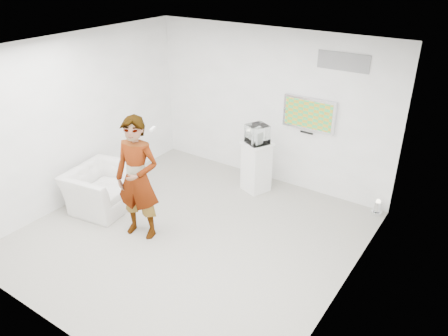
{
  "coord_description": "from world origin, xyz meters",
  "views": [
    {
      "loc": [
        3.79,
        -4.62,
        4.21
      ],
      "look_at": [
        0.24,
        0.6,
        1.05
      ],
      "focal_mm": 35.0,
      "sensor_mm": 36.0,
      "label": 1
    }
  ],
  "objects_px": {
    "armchair": "(102,188)",
    "pedestal": "(256,167)",
    "tv": "(309,114)",
    "person": "(138,179)",
    "floor_uplight": "(377,207)"
  },
  "relations": [
    {
      "from": "tv",
      "to": "person",
      "type": "relative_size",
      "value": 0.49
    },
    {
      "from": "pedestal",
      "to": "armchair",
      "type": "bearing_deg",
      "value": -133.05
    },
    {
      "from": "person",
      "to": "armchair",
      "type": "distance_m",
      "value": 1.35
    },
    {
      "from": "person",
      "to": "armchair",
      "type": "bearing_deg",
      "value": 156.07
    },
    {
      "from": "tv",
      "to": "armchair",
      "type": "bearing_deg",
      "value": -135.75
    },
    {
      "from": "tv",
      "to": "armchair",
      "type": "height_order",
      "value": "tv"
    },
    {
      "from": "armchair",
      "to": "floor_uplight",
      "type": "xyz_separation_m",
      "value": [
        4.2,
        2.53,
        -0.23
      ]
    },
    {
      "from": "floor_uplight",
      "to": "armchair",
      "type": "bearing_deg",
      "value": -148.93
    },
    {
      "from": "armchair",
      "to": "floor_uplight",
      "type": "height_order",
      "value": "armchair"
    },
    {
      "from": "pedestal",
      "to": "floor_uplight",
      "type": "height_order",
      "value": "pedestal"
    },
    {
      "from": "armchair",
      "to": "pedestal",
      "type": "distance_m",
      "value": 2.88
    },
    {
      "from": "tv",
      "to": "floor_uplight",
      "type": "xyz_separation_m",
      "value": [
        1.49,
        -0.11,
        -1.41
      ]
    },
    {
      "from": "tv",
      "to": "person",
      "type": "distance_m",
      "value": 3.3
    },
    {
      "from": "pedestal",
      "to": "tv",
      "type": "bearing_deg",
      "value": 35.84
    },
    {
      "from": "tv",
      "to": "floor_uplight",
      "type": "relative_size",
      "value": 3.5
    }
  ]
}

